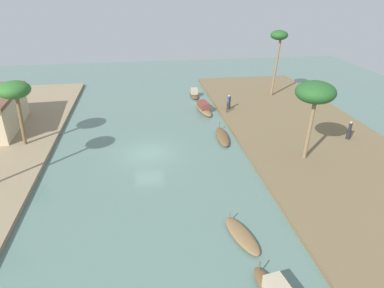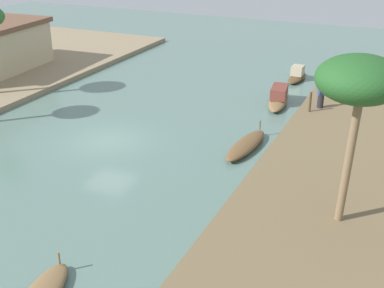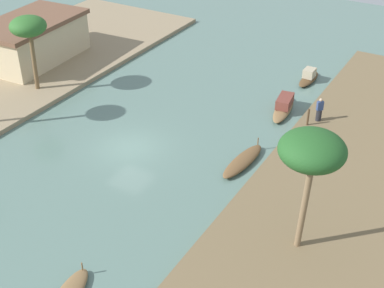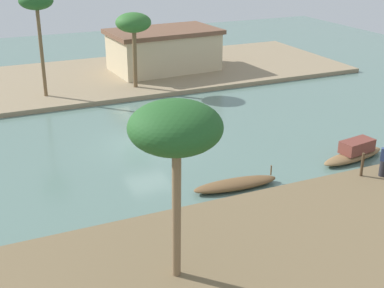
{
  "view_description": "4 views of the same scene",
  "coord_description": "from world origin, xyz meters",
  "px_view_note": "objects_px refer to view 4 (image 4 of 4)",
  "views": [
    {
      "loc": [
        -25.92,
        0.09,
        13.23
      ],
      "look_at": [
        -0.01,
        -3.84,
        0.63
      ],
      "focal_mm": 31.54,
      "sensor_mm": 36.0,
      "label": 1
    },
    {
      "loc": [
        -20.6,
        -14.34,
        10.76
      ],
      "look_at": [
        0.54,
        -4.67,
        0.44
      ],
      "focal_mm": 47.5,
      "sensor_mm": 36.0,
      "label": 2
    },
    {
      "loc": [
        -22.51,
        -17.92,
        18.31
      ],
      "look_at": [
        1.43,
        -3.8,
        0.73
      ],
      "focal_mm": 49.75,
      "sensor_mm": 36.0,
      "label": 3
    },
    {
      "loc": [
        -9.02,
        -26.64,
        11.47
      ],
      "look_at": [
        1.48,
        -3.09,
        0.93
      ],
      "focal_mm": 48.81,
      "sensor_mm": 36.0,
      "label": 4
    }
  ],
  "objects_px": {
    "riverside_building": "(164,50)",
    "sampan_foreground": "(236,184)",
    "sampan_downstream_large": "(355,152)",
    "person_by_mooring": "(384,162)",
    "palm_tree_right_tall": "(133,24)",
    "palm_tree_right_short": "(36,3)",
    "mooring_post": "(362,165)",
    "palm_tree_left_near": "(175,130)"
  },
  "relations": [
    {
      "from": "sampan_foreground",
      "to": "person_by_mooring",
      "type": "bearing_deg",
      "value": -14.75
    },
    {
      "from": "sampan_foreground",
      "to": "riverside_building",
      "type": "bearing_deg",
      "value": 81.46
    },
    {
      "from": "palm_tree_right_tall",
      "to": "riverside_building",
      "type": "distance_m",
      "value": 6.58
    },
    {
      "from": "sampan_foreground",
      "to": "mooring_post",
      "type": "bearing_deg",
      "value": -13.85
    },
    {
      "from": "person_by_mooring",
      "to": "palm_tree_left_near",
      "type": "distance_m",
      "value": 13.55
    },
    {
      "from": "sampan_downstream_large",
      "to": "person_by_mooring",
      "type": "distance_m",
      "value": 2.86
    },
    {
      "from": "person_by_mooring",
      "to": "palm_tree_left_near",
      "type": "xyz_separation_m",
      "value": [
        -12.27,
        -3.29,
        4.71
      ]
    },
    {
      "from": "person_by_mooring",
      "to": "palm_tree_right_tall",
      "type": "xyz_separation_m",
      "value": [
        -6.09,
        19.89,
        4.09
      ]
    },
    {
      "from": "person_by_mooring",
      "to": "mooring_post",
      "type": "height_order",
      "value": "person_by_mooring"
    },
    {
      "from": "sampan_foreground",
      "to": "palm_tree_left_near",
      "type": "bearing_deg",
      "value": -129.88
    },
    {
      "from": "sampan_downstream_large",
      "to": "mooring_post",
      "type": "distance_m",
      "value": 2.82
    },
    {
      "from": "palm_tree_right_short",
      "to": "riverside_building",
      "type": "bearing_deg",
      "value": 19.85
    },
    {
      "from": "sampan_downstream_large",
      "to": "palm_tree_right_tall",
      "type": "xyz_separation_m",
      "value": [
        -6.67,
        17.16,
        4.73
      ]
    },
    {
      "from": "palm_tree_left_near",
      "to": "palm_tree_right_tall",
      "type": "relative_size",
      "value": 1.12
    },
    {
      "from": "riverside_building",
      "to": "palm_tree_right_tall",
      "type": "bearing_deg",
      "value": -136.52
    },
    {
      "from": "riverside_building",
      "to": "sampan_foreground",
      "type": "bearing_deg",
      "value": -106.0
    },
    {
      "from": "mooring_post",
      "to": "palm_tree_right_short",
      "type": "distance_m",
      "value": 23.9
    },
    {
      "from": "riverside_building",
      "to": "mooring_post",
      "type": "bearing_deg",
      "value": -90.85
    },
    {
      "from": "sampan_downstream_large",
      "to": "palm_tree_right_short",
      "type": "distance_m",
      "value": 23.03
    },
    {
      "from": "mooring_post",
      "to": "sampan_foreground",
      "type": "bearing_deg",
      "value": 162.33
    },
    {
      "from": "palm_tree_left_near",
      "to": "mooring_post",
      "type": "bearing_deg",
      "value": 18.19
    },
    {
      "from": "person_by_mooring",
      "to": "riverside_building",
      "type": "relative_size",
      "value": 0.18
    },
    {
      "from": "person_by_mooring",
      "to": "mooring_post",
      "type": "relative_size",
      "value": 1.38
    },
    {
      "from": "sampan_foreground",
      "to": "riverside_building",
      "type": "distance_m",
      "value": 22.44
    },
    {
      "from": "palm_tree_right_tall",
      "to": "palm_tree_right_short",
      "type": "bearing_deg",
      "value": 176.43
    },
    {
      "from": "palm_tree_right_short",
      "to": "mooring_post",
      "type": "bearing_deg",
      "value": -59.23
    },
    {
      "from": "palm_tree_right_tall",
      "to": "riverside_building",
      "type": "bearing_deg",
      "value": 47.12
    },
    {
      "from": "palm_tree_left_near",
      "to": "palm_tree_right_short",
      "type": "relative_size",
      "value": 0.85
    },
    {
      "from": "palm_tree_right_tall",
      "to": "mooring_post",
      "type": "bearing_deg",
      "value": -75.24
    },
    {
      "from": "person_by_mooring",
      "to": "palm_tree_right_tall",
      "type": "bearing_deg",
      "value": -27.93
    },
    {
      "from": "sampan_downstream_large",
      "to": "riverside_building",
      "type": "distance_m",
      "value": 21.67
    },
    {
      "from": "sampan_foreground",
      "to": "palm_tree_left_near",
      "type": "distance_m",
      "value": 9.53
    },
    {
      "from": "mooring_post",
      "to": "palm_tree_left_near",
      "type": "distance_m",
      "value": 12.84
    },
    {
      "from": "mooring_post",
      "to": "riverside_building",
      "type": "xyz_separation_m",
      "value": [
        -1.16,
        23.73,
        1.14
      ]
    },
    {
      "from": "palm_tree_right_short",
      "to": "sampan_downstream_large",
      "type": "bearing_deg",
      "value": -52.73
    },
    {
      "from": "sampan_downstream_large",
      "to": "palm_tree_right_short",
      "type": "height_order",
      "value": "palm_tree_right_short"
    },
    {
      "from": "palm_tree_left_near",
      "to": "person_by_mooring",
      "type": "bearing_deg",
      "value": 15.0
    },
    {
      "from": "sampan_foreground",
      "to": "mooring_post",
      "type": "distance_m",
      "value": 6.28
    },
    {
      "from": "sampan_downstream_large",
      "to": "palm_tree_right_short",
      "type": "bearing_deg",
      "value": 118.73
    },
    {
      "from": "sampan_foreground",
      "to": "sampan_downstream_large",
      "type": "xyz_separation_m",
      "value": [
        7.49,
        0.41,
        0.2
      ]
    },
    {
      "from": "palm_tree_right_tall",
      "to": "palm_tree_right_short",
      "type": "height_order",
      "value": "palm_tree_right_short"
    },
    {
      "from": "sampan_downstream_large",
      "to": "palm_tree_left_near",
      "type": "height_order",
      "value": "palm_tree_left_near"
    }
  ]
}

